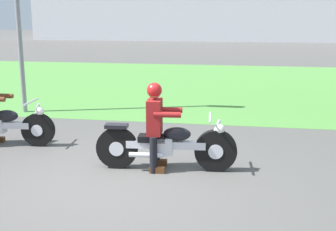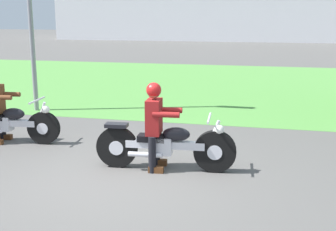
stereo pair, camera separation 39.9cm
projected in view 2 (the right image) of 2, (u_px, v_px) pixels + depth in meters
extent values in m
plane|color=#565451|center=(113.00, 182.00, 6.62)|extent=(120.00, 120.00, 0.00)
cube|color=#549342|center=(207.00, 84.00, 15.93)|extent=(60.00, 12.00, 0.01)
cylinder|color=black|center=(215.00, 152.00, 6.99)|extent=(0.68, 0.17, 0.68)
cylinder|color=silver|center=(215.00, 152.00, 6.99)|extent=(0.25, 0.16, 0.24)
cylinder|color=black|center=(117.00, 147.00, 7.22)|extent=(0.68, 0.17, 0.68)
cylinder|color=silver|center=(117.00, 147.00, 7.22)|extent=(0.25, 0.16, 0.24)
cube|color=silver|center=(165.00, 144.00, 7.09)|extent=(1.28, 0.24, 0.12)
cube|color=silver|center=(162.00, 146.00, 7.10)|extent=(0.34, 0.26, 0.28)
ellipsoid|color=black|center=(176.00, 134.00, 7.02)|extent=(0.46, 0.27, 0.22)
cube|color=black|center=(152.00, 138.00, 7.10)|extent=(0.46, 0.27, 0.10)
cube|color=black|center=(117.00, 125.00, 7.14)|extent=(0.37, 0.23, 0.06)
cylinder|color=silver|center=(212.00, 136.00, 6.94)|extent=(0.26, 0.07, 0.53)
cylinder|color=silver|center=(209.00, 118.00, 6.88)|extent=(0.09, 0.66, 0.04)
sphere|color=white|center=(219.00, 130.00, 6.90)|extent=(0.16, 0.16, 0.16)
cylinder|color=silver|center=(145.00, 155.00, 7.03)|extent=(0.55, 0.12, 0.08)
cylinder|color=black|center=(156.00, 148.00, 7.32)|extent=(0.12, 0.12, 0.59)
cube|color=#593319|center=(160.00, 162.00, 7.36)|extent=(0.25, 0.12, 0.10)
cylinder|color=black|center=(152.00, 155.00, 6.97)|extent=(0.12, 0.12, 0.59)
cube|color=#593319|center=(156.00, 170.00, 7.02)|extent=(0.25, 0.12, 0.10)
cube|color=maroon|center=(154.00, 117.00, 7.01)|extent=(0.25, 0.40, 0.56)
cylinder|color=maroon|center=(169.00, 110.00, 7.13)|extent=(0.43, 0.12, 0.09)
cylinder|color=maroon|center=(166.00, 115.00, 6.80)|extent=(0.43, 0.12, 0.09)
sphere|color=#996B4C|center=(154.00, 92.00, 6.92)|extent=(0.20, 0.20, 0.20)
sphere|color=#B21919|center=(154.00, 90.00, 6.92)|extent=(0.24, 0.24, 0.24)
cylinder|color=black|center=(44.00, 128.00, 8.52)|extent=(0.64, 0.17, 0.63)
cylinder|color=silver|center=(44.00, 128.00, 8.52)|extent=(0.23, 0.16, 0.22)
cube|color=silver|center=(6.00, 122.00, 8.62)|extent=(1.25, 0.23, 0.12)
cube|color=silver|center=(3.00, 123.00, 8.63)|extent=(0.34, 0.26, 0.28)
ellipsoid|color=black|center=(14.00, 114.00, 8.55)|extent=(0.46, 0.27, 0.22)
cylinder|color=silver|center=(40.00, 115.00, 8.47)|extent=(0.26, 0.07, 0.53)
cylinder|color=silver|center=(37.00, 100.00, 8.41)|extent=(0.09, 0.66, 0.04)
sphere|color=white|center=(45.00, 110.00, 8.43)|extent=(0.16, 0.16, 0.16)
cylinder|color=black|center=(2.00, 125.00, 8.84)|extent=(0.12, 0.12, 0.57)
cube|color=#593319|center=(6.00, 137.00, 8.89)|extent=(0.25, 0.12, 0.10)
cylinder|color=brown|center=(10.00, 94.00, 8.66)|extent=(0.43, 0.12, 0.09)
cylinder|color=brown|center=(1.00, 97.00, 8.33)|extent=(0.43, 0.12, 0.09)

